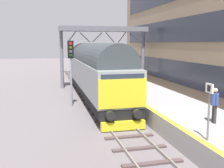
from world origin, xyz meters
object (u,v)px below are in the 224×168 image
at_px(waiting_passenger, 215,102).
at_px(signal_post_near, 71,64).
at_px(diesel_locomotive, 95,70).
at_px(platform_number_sign, 209,103).

bearing_deg(waiting_passenger, signal_post_near, 43.33).
bearing_deg(diesel_locomotive, platform_number_sign, -81.58).
distance_m(signal_post_near, waiting_passenger, 10.81).
bearing_deg(waiting_passenger, platform_number_sign, 151.15).
bearing_deg(diesel_locomotive, waiting_passenger, -72.48).
bearing_deg(signal_post_near, platform_number_sign, -69.31).
distance_m(diesel_locomotive, waiting_passenger, 11.94).
distance_m(signal_post_near, platform_number_sign, 11.80).
bearing_deg(signal_post_near, waiting_passenger, -57.48).
xyz_separation_m(diesel_locomotive, waiting_passenger, (3.59, -11.37, -0.49)).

